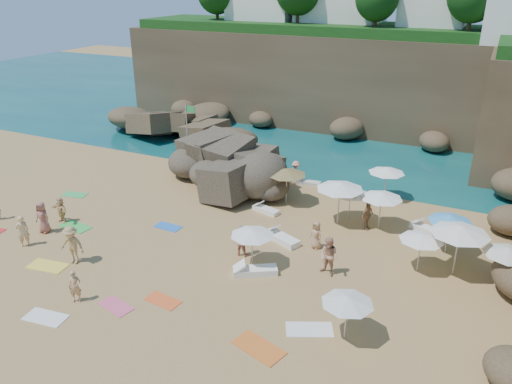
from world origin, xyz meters
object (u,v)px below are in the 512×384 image
at_px(parasol_1, 387,170).
at_px(person_stand_1, 241,240).
at_px(rock_outcrop, 228,195).
at_px(person_stand_3, 367,215).
at_px(person_stand_4, 316,235).
at_px(lounger_0, 308,183).
at_px(parasol_2, 351,191).
at_px(person_stand_5, 277,163).
at_px(flag_pole, 188,125).
at_px(person_stand_2, 296,173).
at_px(parasol_0, 240,172).
at_px(person_stand_6, 23,231).

height_order(parasol_1, person_stand_1, parasol_1).
height_order(rock_outcrop, person_stand_3, rock_outcrop).
bearing_deg(parasol_1, person_stand_4, -103.38).
bearing_deg(person_stand_4, rock_outcrop, 174.96).
bearing_deg(person_stand_1, lounger_0, -95.38).
height_order(parasol_2, person_stand_3, parasol_2).
bearing_deg(person_stand_5, flag_pole, 177.07).
distance_m(parasol_1, person_stand_2, 5.88).
bearing_deg(person_stand_4, person_stand_3, 84.53).
bearing_deg(rock_outcrop, parasol_0, -11.85).
xyz_separation_m(parasol_1, person_stand_4, (-1.78, -7.48, -1.16)).
bearing_deg(lounger_0, parasol_0, -134.66).
height_order(rock_outcrop, person_stand_2, rock_outcrop).
xyz_separation_m(parasol_0, parasol_2, (6.79, -0.05, 0.03)).
xyz_separation_m(parasol_1, person_stand_3, (-0.01, -4.36, -1.07)).
height_order(rock_outcrop, lounger_0, rock_outcrop).
bearing_deg(parasol_0, person_stand_2, 59.49).
bearing_deg(person_stand_3, rock_outcrop, 105.54).
height_order(parasol_0, person_stand_4, parasol_0).
relative_size(flag_pole, lounger_0, 2.61).
bearing_deg(person_stand_3, parasol_0, 106.33).
bearing_deg(person_stand_4, person_stand_6, -131.35).
bearing_deg(flag_pole, person_stand_2, -7.17).
bearing_deg(person_stand_2, parasol_1, -144.54).
height_order(lounger_0, person_stand_5, person_stand_5).
xyz_separation_m(rock_outcrop, person_stand_1, (4.04, -6.14, 0.78)).
distance_m(lounger_0, person_stand_6, 17.10).
bearing_deg(person_stand_6, parasol_0, 174.95).
bearing_deg(parasol_1, parasol_2, -106.91).
bearing_deg(person_stand_1, person_stand_5, -81.55).
bearing_deg(person_stand_4, lounger_0, 136.60).
bearing_deg(person_stand_1, person_stand_2, -90.46).
height_order(person_stand_4, person_stand_5, person_stand_4).
xyz_separation_m(rock_outcrop, flag_pole, (-5.72, 4.59, 2.64)).
xyz_separation_m(rock_outcrop, parasol_2, (7.75, -0.25, 1.75)).
bearing_deg(parasol_2, person_stand_4, -99.69).
distance_m(rock_outcrop, lounger_0, 5.39).
relative_size(rock_outcrop, parasol_0, 4.13).
bearing_deg(parasol_1, person_stand_5, 170.21).
xyz_separation_m(person_stand_5, person_stand_6, (-7.45, -14.90, 0.10)).
bearing_deg(person_stand_4, person_stand_5, 147.86).
bearing_deg(rock_outcrop, person_stand_1, -56.64).
xyz_separation_m(rock_outcrop, person_stand_4, (7.11, -3.97, 0.73)).
relative_size(parasol_1, lounger_0, 1.36).
xyz_separation_m(parasol_1, lounger_0, (-4.95, 0.16, -1.76)).
xyz_separation_m(person_stand_2, person_stand_6, (-9.35, -13.54, 0.05)).
relative_size(parasol_0, person_stand_5, 1.37).
xyz_separation_m(parasol_2, person_stand_6, (-13.97, -9.81, -0.93)).
height_order(lounger_0, person_stand_3, person_stand_3).
bearing_deg(parasol_0, person_stand_5, 86.88).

